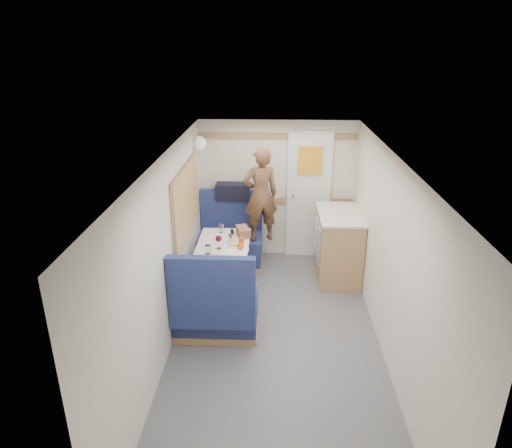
{
  "coord_description": "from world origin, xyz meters",
  "views": [
    {
      "loc": [
        -0.04,
        -4.02,
        2.99
      ],
      "look_at": [
        -0.25,
        0.9,
        1.01
      ],
      "focal_mm": 32.0,
      "sensor_mm": 36.0,
      "label": 1
    }
  ],
  "objects_px": {
    "cheese_block": "(234,244)",
    "person": "(261,195)",
    "dome_light": "(199,143)",
    "tumbler_left": "(208,249)",
    "bench_near": "(216,311)",
    "wine_glass": "(219,239)",
    "tray": "(236,254)",
    "beer_glass": "(241,242)",
    "dinette_table": "(224,254)",
    "tumbler_right": "(231,239)",
    "galley_counter": "(338,245)",
    "duffel_bag": "(233,191)",
    "tumbler_mid": "(221,228)",
    "salt_grinder": "(218,238)",
    "pepper_grinder": "(232,233)",
    "bread_loaf": "(243,231)",
    "orange_fruit": "(240,246)"
  },
  "relations": [
    {
      "from": "wine_glass",
      "to": "beer_glass",
      "type": "xyz_separation_m",
      "value": [
        0.26,
        0.11,
        -0.08
      ]
    },
    {
      "from": "bench_near",
      "to": "galley_counter",
      "type": "relative_size",
      "value": 1.14
    },
    {
      "from": "cheese_block",
      "to": "dome_light",
      "type": "bearing_deg",
      "value": 118.95
    },
    {
      "from": "galley_counter",
      "to": "tray",
      "type": "bearing_deg",
      "value": -145.8
    },
    {
      "from": "bench_near",
      "to": "tumbler_left",
      "type": "height_order",
      "value": "bench_near"
    },
    {
      "from": "dinette_table",
      "to": "bench_near",
      "type": "xyz_separation_m",
      "value": [
        -0.0,
        -0.86,
        -0.27
      ]
    },
    {
      "from": "galley_counter",
      "to": "beer_glass",
      "type": "bearing_deg",
      "value": -153.69
    },
    {
      "from": "dome_light",
      "to": "person",
      "type": "relative_size",
      "value": 0.16
    },
    {
      "from": "tray",
      "to": "duffel_bag",
      "type": "bearing_deg",
      "value": 96.45
    },
    {
      "from": "tumbler_mid",
      "to": "pepper_grinder",
      "type": "relative_size",
      "value": 1.0
    },
    {
      "from": "bench_near",
      "to": "galley_counter",
      "type": "xyz_separation_m",
      "value": [
        1.47,
        1.41,
        0.17
      ]
    },
    {
      "from": "person",
      "to": "bread_loaf",
      "type": "height_order",
      "value": "person"
    },
    {
      "from": "galley_counter",
      "to": "person",
      "type": "relative_size",
      "value": 0.72
    },
    {
      "from": "galley_counter",
      "to": "salt_grinder",
      "type": "relative_size",
      "value": 10.06
    },
    {
      "from": "tumbler_left",
      "to": "tumbler_mid",
      "type": "height_order",
      "value": "tumbler_left"
    },
    {
      "from": "person",
      "to": "salt_grinder",
      "type": "distance_m",
      "value": 0.92
    },
    {
      "from": "tumbler_mid",
      "to": "cheese_block",
      "type": "bearing_deg",
      "value": -64.98
    },
    {
      "from": "beer_glass",
      "to": "bench_near",
      "type": "bearing_deg",
      "value": -105.71
    },
    {
      "from": "beer_glass",
      "to": "salt_grinder",
      "type": "distance_m",
      "value": 0.31
    },
    {
      "from": "cheese_block",
      "to": "duffel_bag",
      "type": "bearing_deg",
      "value": 95.74
    },
    {
      "from": "cheese_block",
      "to": "tumbler_right",
      "type": "xyz_separation_m",
      "value": [
        -0.05,
        0.12,
        0.02
      ]
    },
    {
      "from": "cheese_block",
      "to": "person",
      "type": "bearing_deg",
      "value": 71.71
    },
    {
      "from": "duffel_bag",
      "to": "wine_glass",
      "type": "relative_size",
      "value": 2.83
    },
    {
      "from": "tray",
      "to": "orange_fruit",
      "type": "xyz_separation_m",
      "value": [
        0.04,
        0.12,
        0.05
      ]
    },
    {
      "from": "tumbler_right",
      "to": "pepper_grinder",
      "type": "distance_m",
      "value": 0.17
    },
    {
      "from": "duffel_bag",
      "to": "pepper_grinder",
      "type": "relative_size",
      "value": 4.55
    },
    {
      "from": "dome_light",
      "to": "tumbler_left",
      "type": "height_order",
      "value": "dome_light"
    },
    {
      "from": "dome_light",
      "to": "beer_glass",
      "type": "height_order",
      "value": "dome_light"
    },
    {
      "from": "salt_grinder",
      "to": "cheese_block",
      "type": "bearing_deg",
      "value": -34.85
    },
    {
      "from": "duffel_bag",
      "to": "tumbler_mid",
      "type": "bearing_deg",
      "value": -95.62
    },
    {
      "from": "bench_near",
      "to": "person",
      "type": "xyz_separation_m",
      "value": [
        0.43,
        1.6,
        0.79
      ]
    },
    {
      "from": "bench_near",
      "to": "tumbler_mid",
      "type": "bearing_deg",
      "value": 92.9
    },
    {
      "from": "duffel_bag",
      "to": "salt_grinder",
      "type": "bearing_deg",
      "value": -94.7
    },
    {
      "from": "tray",
      "to": "bread_loaf",
      "type": "distance_m",
      "value": 0.56
    },
    {
      "from": "cheese_block",
      "to": "pepper_grinder",
      "type": "relative_size",
      "value": 1.0
    },
    {
      "from": "person",
      "to": "pepper_grinder",
      "type": "xyz_separation_m",
      "value": [
        -0.34,
        -0.57,
        -0.32
      ]
    },
    {
      "from": "dome_light",
      "to": "pepper_grinder",
      "type": "height_order",
      "value": "dome_light"
    },
    {
      "from": "orange_fruit",
      "to": "dinette_table",
      "type": "bearing_deg",
      "value": 137.46
    },
    {
      "from": "cheese_block",
      "to": "tumbler_left",
      "type": "bearing_deg",
      "value": -145.81
    },
    {
      "from": "bench_near",
      "to": "tray",
      "type": "xyz_separation_m",
      "value": [
        0.18,
        0.54,
        0.43
      ]
    },
    {
      "from": "wine_glass",
      "to": "tray",
      "type": "bearing_deg",
      "value": -34.5
    },
    {
      "from": "pepper_grinder",
      "to": "salt_grinder",
      "type": "height_order",
      "value": "pepper_grinder"
    },
    {
      "from": "dinette_table",
      "to": "galley_counter",
      "type": "bearing_deg",
      "value": 20.54
    },
    {
      "from": "cheese_block",
      "to": "dinette_table",
      "type": "bearing_deg",
      "value": 140.84
    },
    {
      "from": "dinette_table",
      "to": "bread_loaf",
      "type": "height_order",
      "value": "bread_loaf"
    },
    {
      "from": "tumbler_left",
      "to": "bench_near",
      "type": "bearing_deg",
      "value": -75.68
    },
    {
      "from": "wine_glass",
      "to": "bread_loaf",
      "type": "distance_m",
      "value": 0.49
    },
    {
      "from": "galley_counter",
      "to": "tumbler_mid",
      "type": "bearing_deg",
      "value": -171.55
    },
    {
      "from": "pepper_grinder",
      "to": "dome_light",
      "type": "bearing_deg",
      "value": 125.29
    },
    {
      "from": "wine_glass",
      "to": "tumbler_mid",
      "type": "xyz_separation_m",
      "value": [
        -0.03,
        0.5,
        -0.07
      ]
    }
  ]
}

